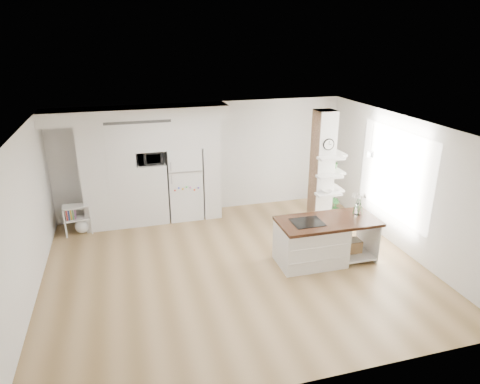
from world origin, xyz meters
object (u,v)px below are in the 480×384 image
at_px(kitchen_island, 316,241).
at_px(refrigerator, 184,183).
at_px(floor_plant_a, 346,245).
at_px(bookshelf, 79,221).

bearing_deg(kitchen_island, refrigerator, 126.43).
distance_m(kitchen_island, floor_plant_a, 0.72).
distance_m(refrigerator, kitchen_island, 3.58).
height_order(kitchen_island, bookshelf, kitchen_island).
bearing_deg(kitchen_island, bookshelf, 150.45).
bearing_deg(bookshelf, floor_plant_a, -32.74).
bearing_deg(bookshelf, refrigerator, -0.06).
xyz_separation_m(bookshelf, floor_plant_a, (5.19, -2.54, -0.05)).
height_order(refrigerator, floor_plant_a, refrigerator).
height_order(refrigerator, kitchen_island, refrigerator).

